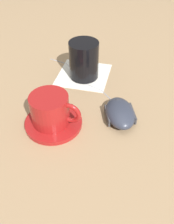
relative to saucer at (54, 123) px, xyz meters
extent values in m
plane|color=#9E7F5B|center=(-0.04, -0.11, -0.01)|extent=(3.00, 3.00, 0.00)
cylinder|color=maroon|center=(0.00, 0.00, 0.00)|extent=(0.13, 0.13, 0.01)
cylinder|color=maroon|center=(0.01, 0.00, 0.04)|extent=(0.09, 0.09, 0.07)
torus|color=maroon|center=(-0.04, 0.00, 0.04)|extent=(0.05, 0.01, 0.05)
ellipsoid|color=#2D3342|center=(-0.13, -0.08, 0.01)|extent=(0.11, 0.13, 0.04)
cylinder|color=#38383D|center=(-0.12, -0.10, 0.02)|extent=(0.01, 0.01, 0.01)
cube|color=#38383D|center=(-0.11, -0.06, 0.01)|extent=(0.03, 0.05, 0.02)
cube|color=#38383D|center=(-0.16, -0.10, 0.01)|extent=(0.03, 0.05, 0.02)
cylinder|color=gray|center=(-0.08, -0.15, 0.00)|extent=(0.05, 0.04, 0.00)
cylinder|color=gray|center=(-0.03, -0.17, 0.00)|extent=(0.06, 0.01, 0.00)
cylinder|color=gray|center=(0.03, -0.19, 0.00)|extent=(0.05, 0.04, 0.00)
cylinder|color=gray|center=(0.07, -0.23, 0.00)|extent=(0.05, 0.04, 0.00)
cylinder|color=gray|center=(0.13, -0.25, 0.00)|extent=(0.06, 0.01, 0.00)
sphere|color=gray|center=(-0.11, -0.13, 0.00)|extent=(0.00, 0.00, 0.00)
sphere|color=gray|center=(-0.06, -0.16, 0.00)|extent=(0.00, 0.00, 0.00)
sphere|color=gray|center=(0.00, -0.18, 0.00)|extent=(0.00, 0.00, 0.00)
sphere|color=gray|center=(0.05, -0.21, 0.00)|extent=(0.00, 0.00, 0.00)
sphere|color=gray|center=(0.10, -0.25, 0.00)|extent=(0.00, 0.00, 0.00)
sphere|color=gray|center=(0.16, -0.25, 0.00)|extent=(0.00, 0.00, 0.00)
cube|color=silver|center=(0.02, -0.21, 0.00)|extent=(0.17, 0.17, 0.00)
cylinder|color=black|center=(0.02, -0.21, 0.05)|extent=(0.08, 0.08, 0.10)
camera|label=1|loc=(-0.24, 0.34, 0.41)|focal=40.00mm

